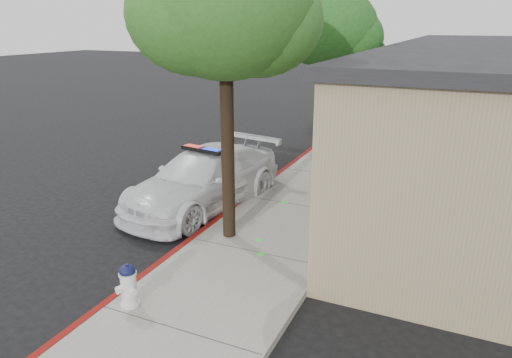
% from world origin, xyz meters
% --- Properties ---
extents(ground, '(120.00, 120.00, 0.00)m').
position_xyz_m(ground, '(0.00, 0.00, 0.00)').
color(ground, black).
rests_on(ground, ground).
extents(sidewalk, '(3.20, 60.00, 0.15)m').
position_xyz_m(sidewalk, '(1.60, 3.00, 0.07)').
color(sidewalk, gray).
rests_on(sidewalk, ground).
extents(red_curb, '(0.14, 60.00, 0.16)m').
position_xyz_m(red_curb, '(0.06, 3.00, 0.08)').
color(red_curb, maroon).
rests_on(red_curb, ground).
extents(clapboard_building, '(7.30, 20.89, 4.24)m').
position_xyz_m(clapboard_building, '(6.69, 9.00, 2.13)').
color(clapboard_building, '#9A8865').
rests_on(clapboard_building, ground).
extents(police_car, '(2.99, 5.66, 1.68)m').
position_xyz_m(police_car, '(-0.90, 2.23, 0.79)').
color(police_car, white).
rests_on(police_car, ground).
extents(fire_hydrant, '(0.46, 0.40, 0.81)m').
position_xyz_m(fire_hydrant, '(0.51, -2.76, 0.56)').
color(fire_hydrant, white).
rests_on(fire_hydrant, sidewalk).
extents(street_tree_near, '(3.74, 3.64, 6.66)m').
position_xyz_m(street_tree_near, '(0.79, 0.52, 5.12)').
color(street_tree_near, black).
rests_on(street_tree_near, sidewalk).
extents(street_tree_mid, '(3.33, 3.06, 5.84)m').
position_xyz_m(street_tree_mid, '(1.09, 7.39, 4.56)').
color(street_tree_mid, black).
rests_on(street_tree_mid, sidewalk).
extents(street_tree_far, '(2.82, 2.60, 4.92)m').
position_xyz_m(street_tree_far, '(1.14, 9.52, 3.85)').
color(street_tree_far, black).
rests_on(street_tree_far, sidewalk).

